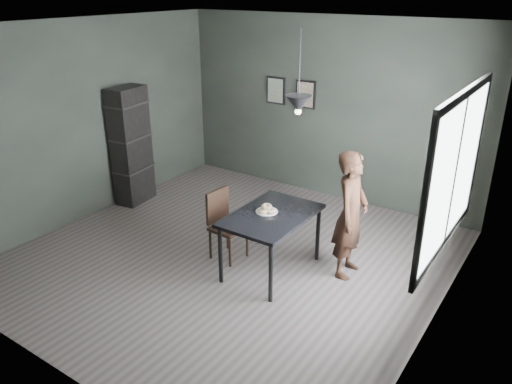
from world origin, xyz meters
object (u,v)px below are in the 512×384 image
Objects in this scene: wood_chair at (224,220)px; pendant_lamp at (298,104)px; woman at (351,215)px; shelf_unit at (131,146)px; white_plate at (267,212)px; cafe_table at (271,220)px.

pendant_lamp is at bearing 12.14° from wood_chair.
woman is 0.84× the size of shelf_unit.
wood_chair is at bearing -23.03° from shelf_unit.
pendant_lamp is (3.17, -0.47, 1.15)m from shelf_unit.
white_plate is at bearing -19.32° from shelf_unit.
pendant_lamp reaches higher than shelf_unit.
shelf_unit reaches higher than woman.
shelf_unit is (-3.70, 0.10, 0.14)m from woman.
shelf_unit reaches higher than white_plate.
pendant_lamp is at bearing 21.80° from cafe_table.
white_plate is at bearing 6.92° from wood_chair.
white_plate is 0.67m from wood_chair.
pendant_lamp is at bearing 17.73° from white_plate.
pendant_lamp reaches higher than cafe_table.
shelf_unit reaches higher than wood_chair.
pendant_lamp is (0.32, 0.10, 1.29)m from white_plate.
wood_chair is 0.49× the size of shelf_unit.
pendant_lamp reaches higher than wood_chair.
white_plate reaches higher than cafe_table.
woman is at bearing 31.14° from cafe_table.
cafe_table is at bearing -158.20° from pendant_lamp.
cafe_table is 0.91m from woman.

